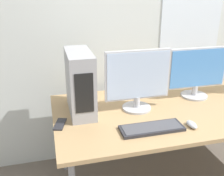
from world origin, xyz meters
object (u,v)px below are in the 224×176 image
(monitor_right_near, at_px, (197,72))
(keyboard, at_px, (152,128))
(monitor_main, at_px, (138,80))
(mouse, at_px, (192,124))
(cell_phone, at_px, (60,124))
(pc_tower, at_px, (80,83))

(monitor_right_near, relative_size, keyboard, 1.22)
(monitor_main, height_order, mouse, monitor_main)
(monitor_right_near, height_order, keyboard, monitor_right_near)
(cell_phone, bearing_deg, monitor_right_near, 26.95)
(keyboard, bearing_deg, pc_tower, 136.52)
(pc_tower, relative_size, monitor_main, 0.93)
(pc_tower, height_order, monitor_main, monitor_main)
(mouse, bearing_deg, monitor_right_near, 57.72)
(monitor_right_near, bearing_deg, keyboard, -142.90)
(pc_tower, relative_size, monitor_right_near, 0.89)
(pc_tower, bearing_deg, cell_phone, -134.07)
(cell_phone, bearing_deg, monitor_main, 26.84)
(monitor_right_near, bearing_deg, cell_phone, -169.53)
(monitor_main, distance_m, mouse, 0.49)
(pc_tower, xyz_separation_m, cell_phone, (-0.17, -0.17, -0.22))
(pc_tower, distance_m, mouse, 0.82)
(mouse, xyz_separation_m, cell_phone, (-0.85, 0.24, -0.01))
(pc_tower, xyz_separation_m, monitor_right_near, (0.96, 0.03, -0.01))
(mouse, bearing_deg, cell_phone, 164.16)
(pc_tower, distance_m, monitor_right_near, 0.97)
(keyboard, bearing_deg, cell_phone, 159.84)
(keyboard, relative_size, mouse, 3.89)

